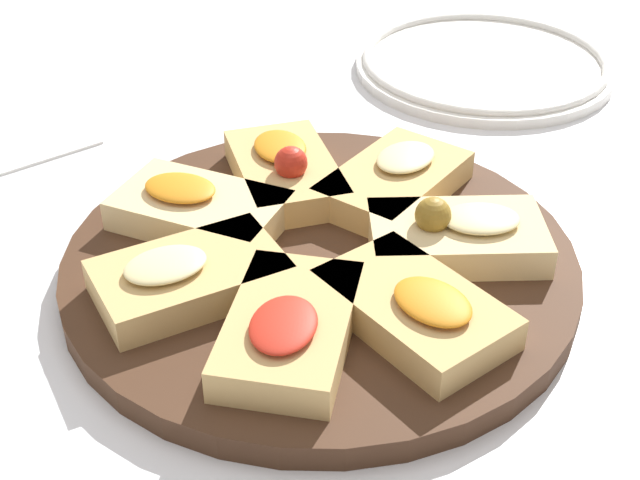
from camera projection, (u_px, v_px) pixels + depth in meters
ground_plane at (320, 274)px, 0.62m from camera, size 3.00×3.00×0.00m
serving_board at (320, 264)px, 0.62m from camera, size 0.36×0.36×0.02m
focaccia_slice_0 at (457, 234)px, 0.61m from camera, size 0.11×0.14×0.04m
focaccia_slice_1 at (395, 181)px, 0.67m from camera, size 0.12×0.14×0.03m
focaccia_slice_2 at (285, 170)px, 0.68m from camera, size 0.13×0.09×0.04m
focaccia_slice_3 at (198, 208)px, 0.64m from camera, size 0.14×0.13×0.03m
focaccia_slice_4 at (189, 279)px, 0.57m from camera, size 0.07×0.12×0.03m
focaccia_slice_5 at (289, 328)px, 0.53m from camera, size 0.14×0.13×0.03m
focaccia_slice_6 at (416, 308)px, 0.55m from camera, size 0.13×0.09×0.03m
plate_left at (484, 64)px, 0.90m from camera, size 0.26×0.26×0.02m
napkin_stack at (25, 133)px, 0.79m from camera, size 0.13×0.12×0.01m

